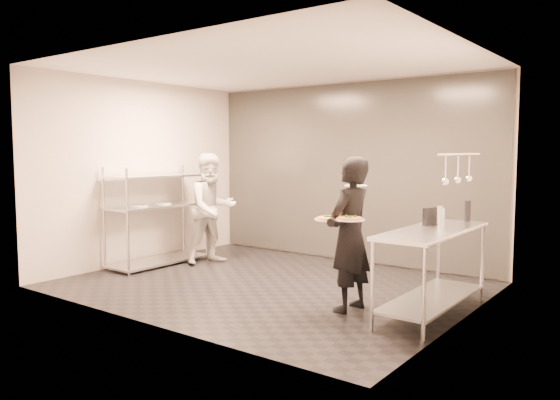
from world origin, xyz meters
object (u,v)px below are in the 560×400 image
Objects in this scene: waiter at (350,234)px; pizza_plate_near at (330,219)px; pizza_plate_far at (350,219)px; pos_monitor at (433,216)px; pass_rack at (158,214)px; prep_counter at (433,257)px; chef at (212,209)px; bottle_clear at (441,218)px; salad_plate at (356,184)px; bottle_dark at (468,211)px; bottle_green at (440,216)px.

waiter is 0.30m from pizza_plate_near.
pos_monitor is at bearing 58.46° from pizza_plate_far.
pass_rack is 0.89× the size of prep_counter.
pos_monitor is (3.61, -0.28, 0.17)m from chef.
salad_plate is at bearing -168.23° from bottle_clear.
waiter reaches higher than pos_monitor.
pos_monitor is (0.73, 0.41, -0.35)m from salad_plate.
prep_counter is at bearing 32.58° from pizza_plate_near.
salad_plate reaches higher than pizza_plate_near.
prep_counter is 1.14m from pizza_plate_near.
prep_counter is 0.89m from waiter.
pass_rack is at bearing -179.14° from bottle_clear.
salad_plate is 1.03× the size of bottle_dark.
bottle_dark is (0.12, 0.53, 0.01)m from bottle_green.
salad_plate is at bearing -135.63° from bottle_dark.
chef is at bearing 171.48° from prep_counter.
chef reaches higher than salad_plate.
chef reaches higher than bottle_green.
bottle_dark is at bearing 10.28° from pass_rack.
bottle_clear is (0.96, 0.64, 0.01)m from pizza_plate_near.
pizza_plate_near is 1.24× the size of pos_monitor.
waiter reaches higher than prep_counter.
pizza_plate_far is at bearing -67.48° from salad_plate.
prep_counter is 8.28× the size of bottle_green.
salad_plate is at bearing -160.28° from waiter.
bottle_green is (3.70, -0.29, 0.18)m from chef.
pizza_plate_near reaches higher than prep_counter.
pass_rack is 3.53m from salad_plate.
bottle_green is 0.89× the size of bottle_dark.
bottle_clear is (0.72, 0.66, -0.01)m from pizza_plate_far.
pizza_plate_far is at bearing -9.22° from pass_rack.
pos_monitor is 0.09m from bottle_green.
bottle_clear reaches higher than pos_monitor.
bottle_clear is (3.79, -0.50, 0.18)m from chef.
pass_rack reaches higher than prep_counter.
chef is 6.69× the size of salad_plate.
pizza_plate_near is at bearing -136.01° from bottle_green.
pos_monitor reaches higher than pizza_plate_near.
salad_plate reaches higher than bottle_dark.
pos_monitor is (-0.12, 0.28, 0.39)m from prep_counter.
salad_plate is at bearing -133.69° from pos_monitor.
pos_monitor is (0.66, 0.66, 0.18)m from waiter.
pass_rack is at bearing -176.43° from bottle_green.
salad_plate reaches higher than prep_counter.
bottle_green is 0.55m from bottle_dark.
bottle_clear reaches higher than pizza_plate_far.
prep_counter is 7.34× the size of bottle_dark.
prep_counter is 1.14m from salad_plate.
chef reaches higher than pizza_plate_near.
pizza_plate_near is 1.09× the size of pizza_plate_far.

